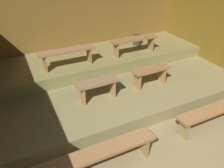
{
  "coord_description": "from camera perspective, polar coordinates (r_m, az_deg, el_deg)",
  "views": [
    {
      "loc": [
        -2.15,
        -1.18,
        3.06
      ],
      "look_at": [
        -0.27,
        2.68,
        0.5
      ],
      "focal_mm": 35.47,
      "sensor_mm": 36.0,
      "label": 1
    }
  ],
  "objects": [
    {
      "name": "bench_lower_right",
      "position": [
        5.27,
        9.9,
        2.9
      ],
      "size": [
        0.92,
        0.3,
        0.45
      ],
      "color": "olive",
      "rests_on": "platform_lower"
    },
    {
      "name": "bench_middle_left",
      "position": [
        5.52,
        -11.46,
        7.77
      ],
      "size": [
        1.36,
        0.3,
        0.45
      ],
      "color": "#926444",
      "rests_on": "platform_middle"
    },
    {
      "name": "platform_lower",
      "position": [
        5.76,
        -0.31,
        0.48
      ],
      "size": [
        6.02,
        3.48,
        0.3
      ],
      "primitive_type": "cube",
      "color": "olive",
      "rests_on": "ground"
    },
    {
      "name": "bench_floor_right",
      "position": [
        4.97,
        26.47,
        -5.67
      ],
      "size": [
        2.13,
        0.3,
        0.45
      ],
      "color": "olive",
      "rests_on": "ground"
    },
    {
      "name": "platform_middle",
      "position": [
        6.35,
        -3.82,
        6.48
      ],
      "size": [
        6.02,
        1.7,
        0.3
      ],
      "primitive_type": "cube",
      "color": "olive",
      "rests_on": "platform_lower"
    },
    {
      "name": "bench_floor_left",
      "position": [
        3.57,
        -4.88,
        -18.15
      ],
      "size": [
        2.13,
        0.3,
        0.45
      ],
      "color": "olive",
      "rests_on": "ground"
    },
    {
      "name": "bench_lower_left",
      "position": [
        4.69,
        -3.74,
        -0.44
      ],
      "size": [
        0.92,
        0.3,
        0.45
      ],
      "color": "olive",
      "rests_on": "platform_lower"
    },
    {
      "name": "pail_middle",
      "position": [
        6.96,
        6.49,
        11.27
      ],
      "size": [
        0.25,
        0.25,
        0.3
      ],
      "primitive_type": "cylinder",
      "color": "#332D28",
      "rests_on": "platform_middle"
    },
    {
      "name": "wall_back",
      "position": [
        6.89,
        -6.93,
        14.24
      ],
      "size": [
        6.82,
        0.06,
        2.24
      ],
      "primitive_type": "cube",
      "color": "brown",
      "rests_on": "ground"
    },
    {
      "name": "bench_middle_right",
      "position": [
        6.21,
        5.74,
        10.86
      ],
      "size": [
        1.36,
        0.3,
        0.45
      ],
      "color": "#8F6037",
      "rests_on": "platform_middle"
    },
    {
      "name": "ground",
      "position": [
        5.29,
        3.39,
        -5.18
      ],
      "size": [
        6.82,
        5.84,
        0.08
      ],
      "primitive_type": "cube",
      "color": "olive"
    }
  ]
}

